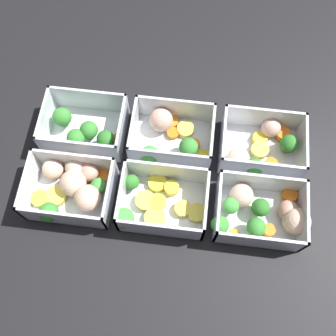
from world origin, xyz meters
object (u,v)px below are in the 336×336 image
(container_near_right, at_px, (263,213))
(container_far_right, at_px, (261,147))
(container_near_left, at_px, (73,187))
(container_far_center, at_px, (170,136))
(container_near_center, at_px, (158,203))
(container_far_left, at_px, (84,129))

(container_near_right, xyz_separation_m, container_far_right, (-0.01, 0.13, -0.00))
(container_near_left, height_order, container_far_center, same)
(container_near_left, bearing_deg, container_far_right, 19.96)
(container_far_center, bearing_deg, container_near_center, -92.97)
(container_near_left, bearing_deg, container_near_right, -1.19)
(container_far_left, height_order, container_far_center, same)
(container_near_left, bearing_deg, container_far_center, 37.14)
(container_near_right, bearing_deg, container_far_left, 160.14)
(container_near_right, height_order, container_far_left, same)
(container_far_right, bearing_deg, container_far_left, -179.35)
(container_near_right, bearing_deg, container_far_right, 93.05)
(container_near_left, relative_size, container_far_center, 0.94)
(container_near_center, relative_size, container_far_center, 1.00)
(container_near_center, bearing_deg, container_far_center, 87.03)
(container_near_right, relative_size, container_far_left, 1.16)
(container_far_left, bearing_deg, container_near_left, -87.97)
(container_near_left, relative_size, container_far_right, 1.02)
(container_near_center, relative_size, container_far_right, 1.08)
(container_far_left, relative_size, container_far_center, 0.94)
(container_far_left, distance_m, container_far_right, 0.35)
(container_near_center, relative_size, container_far_left, 1.06)
(container_near_right, relative_size, container_far_right, 1.18)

